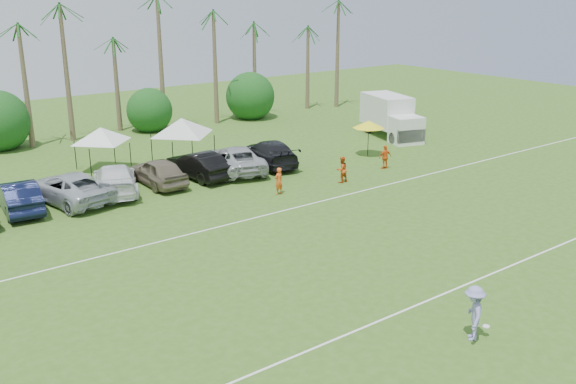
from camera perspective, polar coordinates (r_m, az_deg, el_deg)
ground at (r=24.54m, az=14.58°, el=-11.60°), size 120.00×120.00×0.00m
field_lines at (r=29.52m, az=2.39°, el=-5.81°), size 80.00×12.10×0.01m
palm_tree_4 at (r=52.71m, az=-22.88°, el=11.69°), size 2.40×2.40×8.90m
palm_tree_5 at (r=53.79m, az=-18.80°, el=13.16°), size 2.40×2.40×9.90m
palm_tree_6 at (r=55.16m, az=-14.85°, el=14.49°), size 2.40×2.40×10.90m
palm_tree_7 at (r=56.79m, az=-11.07°, el=15.68°), size 2.40×2.40×11.90m
palm_tree_8 at (r=59.32m, az=-6.48°, el=13.46°), size 2.40×2.40×8.90m
palm_tree_9 at (r=61.97m, az=-2.42°, el=14.54°), size 2.40×2.40×9.90m
palm_tree_10 at (r=64.91m, az=1.34°, el=15.45°), size 2.40×2.40×10.90m
palm_tree_11 at (r=67.44m, az=4.12°, el=16.22°), size 2.40×2.40×11.90m
bush_tree_2 at (r=57.69m, az=-12.83°, el=7.32°), size 4.00×4.00×4.00m
bush_tree_3 at (r=62.40m, az=-4.39°, el=8.47°), size 4.00×4.00×4.00m
sideline_player_a at (r=38.08m, az=-0.83°, el=0.99°), size 0.65×0.48×1.63m
sideline_player_b at (r=40.56m, az=4.80°, el=2.00°), size 0.84×0.66×1.67m
sideline_player_c at (r=44.01m, az=8.64°, el=3.09°), size 1.02×0.58×1.63m
box_truck at (r=53.43m, az=9.17°, el=6.73°), size 4.16×6.94×3.36m
canopy_tent_left at (r=44.39m, az=-16.35°, el=5.53°), size 4.25×4.25×3.44m
canopy_tent_right at (r=44.21m, az=-9.46°, el=6.50°), size 4.84×4.84×3.92m
market_umbrella at (r=47.00m, az=7.19°, el=5.99°), size 2.33×2.33×2.60m
frisbee_player at (r=23.55m, az=16.17°, el=-10.29°), size 1.45×1.44×2.01m
parked_car_1 at (r=38.13m, az=-22.82°, el=-0.34°), size 2.34×5.41×1.73m
parked_car_2 at (r=38.73m, az=-18.84°, el=0.37°), size 3.99×6.66×1.73m
parked_car_3 at (r=39.67m, az=-15.11°, el=1.12°), size 4.33×6.43×1.73m
parked_car_4 at (r=40.64m, az=-11.45°, el=1.78°), size 2.09×5.10×1.73m
parked_car_5 at (r=41.76m, az=-7.97°, el=2.39°), size 2.22×5.37×1.73m
parked_car_6 at (r=42.98m, az=-4.64°, el=2.95°), size 4.57×6.80×1.73m
parked_car_7 at (r=44.47m, az=-1.63°, el=3.51°), size 3.77×6.37×1.73m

